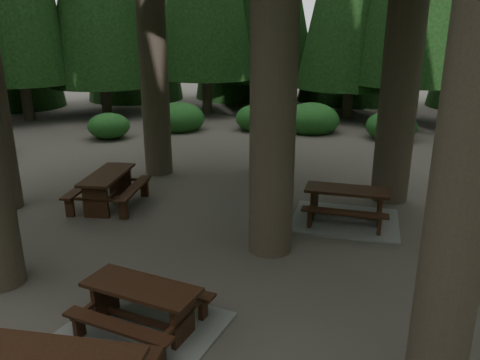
% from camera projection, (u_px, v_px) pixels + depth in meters
% --- Properties ---
extents(ground, '(80.00, 80.00, 0.00)m').
position_uv_depth(ground, '(229.00, 245.00, 9.37)').
color(ground, '#575147').
rests_on(ground, ground).
extents(picnic_table_a, '(2.17, 1.81, 0.72)m').
position_uv_depth(picnic_table_a, '(143.00, 315.00, 6.66)').
color(picnic_table_a, gray).
rests_on(picnic_table_a, ground).
extents(picnic_table_b, '(2.09, 2.32, 0.83)m').
position_uv_depth(picnic_table_b, '(108.00, 184.00, 11.28)').
color(picnic_table_b, black).
rests_on(picnic_table_b, ground).
extents(picnic_table_c, '(2.62, 2.30, 0.78)m').
position_uv_depth(picnic_table_c, '(346.00, 211.00, 10.43)').
color(picnic_table_c, gray).
rests_on(picnic_table_c, ground).
extents(shrub_ring, '(23.86, 24.64, 1.49)m').
position_uv_depth(shrub_ring, '(276.00, 220.00, 9.59)').
color(shrub_ring, '#215E20').
rests_on(shrub_ring, ground).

